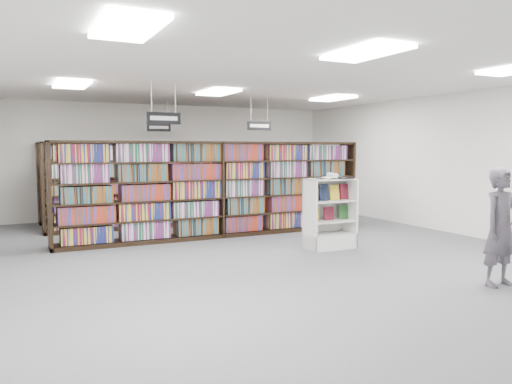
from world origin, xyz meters
name	(u,v)px	position (x,y,z in m)	size (l,w,h in m)	color
floor	(259,253)	(0.00, 0.00, 0.00)	(12.00, 12.00, 0.00)	#56575C
ceiling	(260,79)	(0.00, 0.00, 3.20)	(10.00, 12.00, 0.10)	silver
wall_back	(167,160)	(0.00, 6.00, 1.60)	(10.00, 0.10, 3.20)	white
wall_right	(455,164)	(5.00, 0.00, 1.60)	(0.10, 12.00, 3.20)	white
bookshelf_row_near	(219,189)	(0.00, 2.00, 1.05)	(7.00, 0.60, 2.10)	black
bookshelf_row_mid	(189,184)	(0.00, 4.00, 1.05)	(7.00, 0.60, 2.10)	black
bookshelf_row_far	(170,180)	(0.00, 5.70, 1.05)	(7.00, 0.60, 2.10)	black
aisle_sign_left	(164,117)	(-1.50, 1.00, 2.53)	(0.65, 0.02, 0.80)	#B2B2B7
aisle_sign_right	(259,125)	(1.50, 3.00, 2.53)	(0.65, 0.02, 0.80)	#B2B2B7
aisle_sign_center	(159,127)	(-0.50, 5.00, 2.53)	(0.65, 0.02, 0.80)	#B2B2B7
troffer_front_left	(127,28)	(-3.00, -3.00, 3.16)	(0.60, 1.20, 0.04)	white
troffer_front_center	(365,53)	(0.00, -3.00, 3.16)	(0.60, 1.20, 0.04)	white
troffer_back_left	(72,85)	(-3.00, 2.00, 3.16)	(0.60, 1.20, 0.04)	white
troffer_back_center	(218,92)	(0.00, 2.00, 3.16)	(0.60, 1.20, 0.04)	white
troffer_back_right	(333,98)	(3.00, 2.00, 3.16)	(0.60, 1.20, 0.04)	white
endcap_display	(329,225)	(1.44, -0.17, 0.46)	(0.98, 0.49, 1.37)	white
open_book	(333,177)	(1.46, -0.25, 1.40)	(0.76, 0.53, 0.13)	black
shopper	(501,227)	(2.07, -3.48, 0.84)	(0.61, 0.40, 1.68)	#524C57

